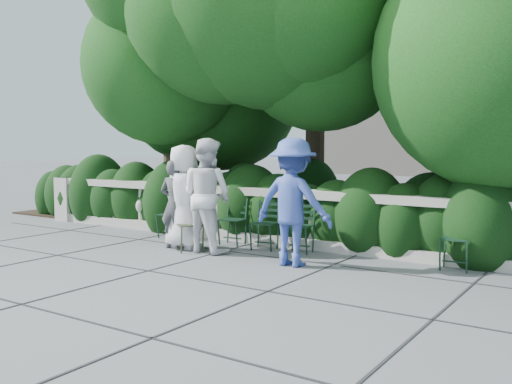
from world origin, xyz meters
The scene contains 14 objects.
ground centered at (0.00, 0.00, 0.00)m, with size 90.00×90.00×0.00m, color #515458.
balustrade centered at (0.00, 1.80, 0.49)m, with size 12.00×0.44×1.00m.
shrub_hedge centered at (0.00, 3.00, 0.00)m, with size 15.00×2.60×1.70m, color black, non-canonical shape.
tree_canopy centered at (0.69, 3.19, 3.96)m, with size 15.04×6.52×6.78m.
chair_a centered at (-2.13, 1.13, 0.00)m, with size 0.44×0.48×0.84m, color black, non-canonical shape.
chair_b centered at (-0.72, 1.21, 0.00)m, with size 0.44×0.48×0.84m, color black, non-canonical shape.
chair_c centered at (0.01, 1.13, 0.00)m, with size 0.44×0.48×0.84m, color black, non-canonical shape.
chair_d centered at (3.10, 1.32, 0.00)m, with size 0.44×0.48×0.84m, color black, non-canonical shape.
chair_e centered at (0.65, 1.21, 0.00)m, with size 0.44×0.48×0.84m, color black, non-canonical shape.
chair_weathered centered at (-0.85, 0.37, 0.00)m, with size 0.44×0.48×0.84m, color black, non-canonical shape.
person_businessman centered at (-1.20, 0.59, 0.89)m, with size 0.87×0.56×1.77m, color silver.
person_woman_grey centered at (-1.34, 0.52, 0.76)m, with size 0.56×0.36×1.52m, color #3D3E42.
person_casual_man centered at (-0.71, 0.59, 0.94)m, with size 0.91×0.71×1.88m, color white.
person_older_blue centered at (1.01, 0.46, 0.94)m, with size 1.21×0.70×1.88m, color #364CA3.
Camera 1 is at (5.15, -6.74, 1.81)m, focal length 40.00 mm.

